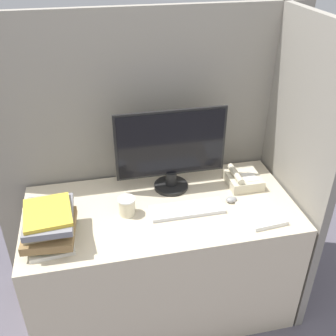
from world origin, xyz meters
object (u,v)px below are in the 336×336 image
(mouse, at_px, (232,200))
(desk_telephone, at_px, (243,179))
(monitor, at_px, (171,151))
(coffee_cup, at_px, (127,206))
(keyboard, at_px, (187,210))
(book_stack, at_px, (49,225))

(mouse, relative_size, desk_telephone, 0.31)
(monitor, relative_size, mouse, 10.00)
(coffee_cup, bearing_deg, mouse, -1.84)
(desk_telephone, bearing_deg, monitor, 171.53)
(desk_telephone, bearing_deg, coffee_cup, -169.22)
(desk_telephone, bearing_deg, keyboard, -154.98)
(desk_telephone, bearing_deg, mouse, -128.91)
(keyboard, relative_size, book_stack, 1.26)
(monitor, height_order, keyboard, monitor)
(keyboard, bearing_deg, desk_telephone, 25.02)
(mouse, distance_m, book_stack, 0.96)
(monitor, bearing_deg, book_stack, -154.58)
(mouse, xyz_separation_m, book_stack, (-0.95, -0.10, 0.07))
(coffee_cup, bearing_deg, keyboard, -8.31)
(monitor, distance_m, coffee_cup, 0.39)
(monitor, xyz_separation_m, book_stack, (-0.66, -0.31, -0.15))
(coffee_cup, distance_m, desk_telephone, 0.71)
(monitor, height_order, coffee_cup, monitor)
(book_stack, bearing_deg, coffee_cup, 17.47)
(keyboard, xyz_separation_m, mouse, (0.26, 0.03, 0.01))
(coffee_cup, distance_m, book_stack, 0.40)
(keyboard, relative_size, desk_telephone, 1.99)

